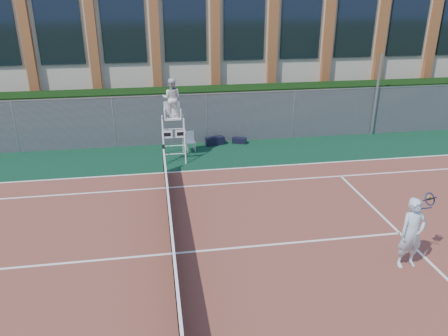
{
  "coord_description": "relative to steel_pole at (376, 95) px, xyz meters",
  "views": [
    {
      "loc": [
        -0.22,
        -9.76,
        6.43
      ],
      "look_at": [
        1.85,
        3.0,
        1.11
      ],
      "focal_mm": 35.0,
      "sensor_mm": 36.0,
      "label": 1
    }
  ],
  "objects": [
    {
      "name": "ground",
      "position": [
        -9.89,
        -8.7,
        -1.88
      ],
      "size": [
        120.0,
        120.0,
        0.0
      ],
      "primitive_type": "plane",
      "color": "#233814"
    },
    {
      "name": "apron",
      "position": [
        -9.89,
        -7.7,
        -1.87
      ],
      "size": [
        36.0,
        20.0,
        0.01
      ],
      "primitive_type": "cube",
      "color": "#0B311E",
      "rests_on": "ground"
    },
    {
      "name": "tennis_court",
      "position": [
        -9.89,
        -8.7,
        -1.86
      ],
      "size": [
        23.77,
        10.97,
        0.02
      ],
      "primitive_type": "cube",
      "color": "brown",
      "rests_on": "apron"
    },
    {
      "name": "tennis_net",
      "position": [
        -9.89,
        -8.7,
        -1.34
      ],
      "size": [
        0.1,
        11.3,
        1.1
      ],
      "color": "black",
      "rests_on": "ground"
    },
    {
      "name": "fence",
      "position": [
        -9.89,
        0.1,
        -0.78
      ],
      "size": [
        40.0,
        0.06,
        2.2
      ],
      "primitive_type": null,
      "color": "#595E60",
      "rests_on": "ground"
    },
    {
      "name": "hedge",
      "position": [
        -9.89,
        1.3,
        -0.78
      ],
      "size": [
        40.0,
        1.4,
        2.2
      ],
      "primitive_type": "cube",
      "color": "black",
      "rests_on": "ground"
    },
    {
      "name": "building",
      "position": [
        -9.89,
        9.25,
        2.27
      ],
      "size": [
        45.0,
        10.6,
        8.22
      ],
      "color": "beige",
      "rests_on": "ground"
    },
    {
      "name": "steel_pole",
      "position": [
        0.0,
        0.0,
        0.0
      ],
      "size": [
        0.12,
        0.12,
        3.76
      ],
      "primitive_type": "cylinder",
      "color": "#9EA0A5",
      "rests_on": "ground"
    },
    {
      "name": "umpire_chair",
      "position": [
        -9.44,
        -1.66,
        0.53
      ],
      "size": [
        0.92,
        1.42,
        3.3
      ],
      "color": "white",
      "rests_on": "ground"
    },
    {
      "name": "plastic_chair",
      "position": [
        -8.72,
        -0.86,
        -1.38
      ],
      "size": [
        0.43,
        0.44,
        0.83
      ],
      "color": "silver",
      "rests_on": "apron"
    },
    {
      "name": "sports_bag_near",
      "position": [
        -7.56,
        -0.3,
        -1.69
      ],
      "size": [
        0.87,
        0.52,
        0.35
      ],
      "primitive_type": "cube",
      "rotation": [
        0.0,
        0.0,
        0.24
      ],
      "color": "black",
      "rests_on": "apron"
    },
    {
      "name": "sports_bag_far",
      "position": [
        -6.46,
        -0.27,
        -1.74
      ],
      "size": [
        0.68,
        0.47,
        0.25
      ],
      "primitive_type": "cube",
      "rotation": [
        0.0,
        0.0,
        -0.34
      ],
      "color": "black",
      "rests_on": "apron"
    },
    {
      "name": "tennis_player",
      "position": [
        -4.14,
        -10.14,
        -0.93
      ],
      "size": [
        1.03,
        0.7,
        1.83
      ],
      "color": "silver",
      "rests_on": "tennis_court"
    }
  ]
}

